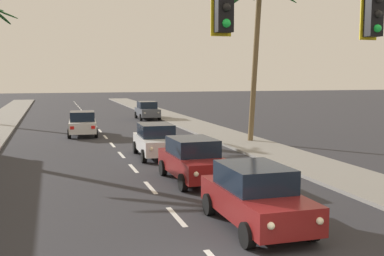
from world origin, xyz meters
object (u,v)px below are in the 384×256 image
Objects in this scene: traffic_signal_mast at (376,42)px; sedan_lead_at_stop_bar at (255,196)px; palm_right_second at (258,19)px; sedan_third_in_queue at (193,159)px; sedan_fifth_in_queue at (156,140)px; sedan_parked_nearest_kerb at (147,110)px; sedan_oncoming_far at (82,123)px.

sedan_lead_at_stop_bar is (-1.53, 2.76, -3.96)m from traffic_signal_mast.
traffic_signal_mast is at bearing -106.60° from palm_right_second.
traffic_signal_mast is at bearing -79.83° from sedan_third_in_queue.
palm_right_second is (7.07, 3.42, 6.63)m from sedan_fifth_in_queue.
sedan_fifth_in_queue is at bearing 92.09° from sedan_third_in_queue.
sedan_parked_nearest_kerb is at bearing 80.03° from sedan_fifth_in_queue.
palm_right_second reaches higher than sedan_fifth_in_queue.
sedan_lead_at_stop_bar is at bearing -89.87° from sedan_third_in_queue.
traffic_signal_mast is 35.45m from sedan_parked_nearest_kerb.
sedan_fifth_in_queue is 0.99× the size of sedan_oncoming_far.
sedan_lead_at_stop_bar and sedan_third_in_queue have the same top height.
sedan_lead_at_stop_bar and sedan_oncoming_far have the same top height.
sedan_third_in_queue is at bearing -126.57° from palm_right_second.
sedan_oncoming_far is at bearing 101.14° from traffic_signal_mast.
sedan_fifth_in_queue is at bearing -99.97° from sedan_parked_nearest_kerb.
palm_right_second reaches higher than sedan_lead_at_stop_bar.
sedan_fifth_in_queue is 10.31m from sedan_oncoming_far.
sedan_third_in_queue is 1.00× the size of sedan_parked_nearest_kerb.
palm_right_second is at bearing -78.85° from sedan_parked_nearest_kerb.
traffic_signal_mast is 2.31× the size of sedan_parked_nearest_kerb.
palm_right_second is (10.10, -6.44, 6.63)m from sedan_oncoming_far.
sedan_fifth_in_queue is at bearing -72.93° from sedan_oncoming_far.
sedan_fifth_in_queue is (-0.21, 5.82, 0.00)m from sedan_third_in_queue.
sedan_third_in_queue is 13.28m from palm_right_second.
traffic_signal_mast is 9.58m from sedan_third_in_queue.
palm_right_second is (5.32, 17.83, 2.67)m from traffic_signal_mast.
sedan_parked_nearest_kerb is 18.88m from palm_right_second.
sedan_third_in_queue is 1.00× the size of sedan_fifth_in_queue.
sedan_oncoming_far is 1.01× the size of sedan_parked_nearest_kerb.
sedan_lead_at_stop_bar is 1.00× the size of sedan_parked_nearest_kerb.
traffic_signal_mast is 15.05m from sedan_fifth_in_queue.
sedan_parked_nearest_kerb is (3.44, 26.59, 0.00)m from sedan_third_in_queue.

